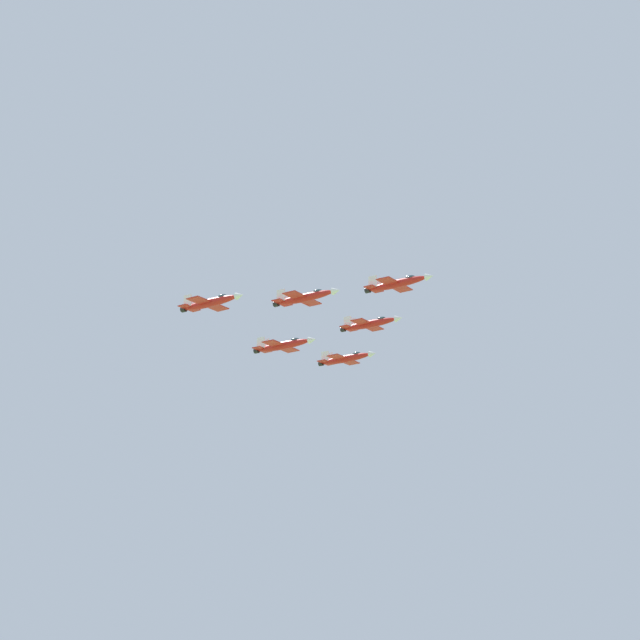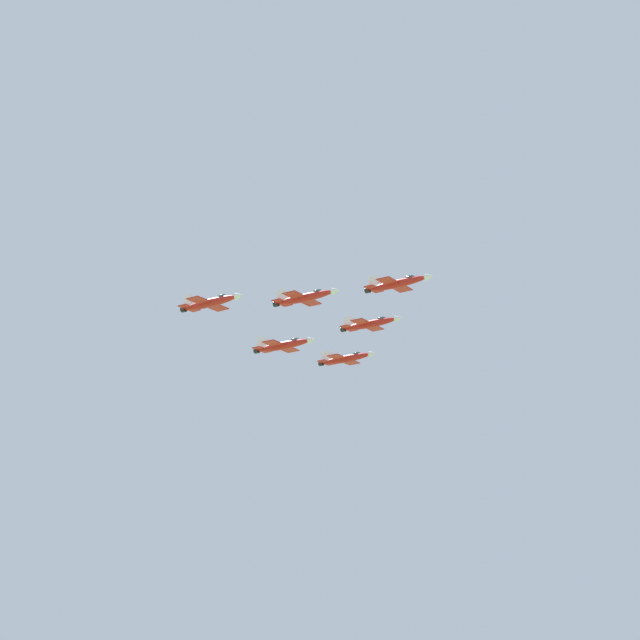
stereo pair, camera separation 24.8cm
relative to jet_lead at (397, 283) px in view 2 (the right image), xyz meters
name	(u,v)px [view 2 (the right image)]	position (x,y,z in m)	size (l,w,h in m)	color
jet_lead	(397,283)	(0.00, 0.00, 0.00)	(11.71, 17.88, 3.91)	red
jet_left_wingman	(370,324)	(7.33, 20.66, -3.24)	(11.36, 17.28, 3.80)	red
jet_right_wingman	(305,297)	(-19.20, 10.56, -4.25)	(11.71, 17.82, 3.91)	red
jet_left_outer	(346,358)	(14.66, 41.31, -6.32)	(11.62, 17.79, 3.88)	red
jet_right_outer	(211,302)	(-38.41, 21.13, -6.26)	(11.73, 17.97, 3.91)	red
jet_slot_rear	(284,345)	(-11.87, 31.22, -9.56)	(11.80, 17.97, 3.94)	red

